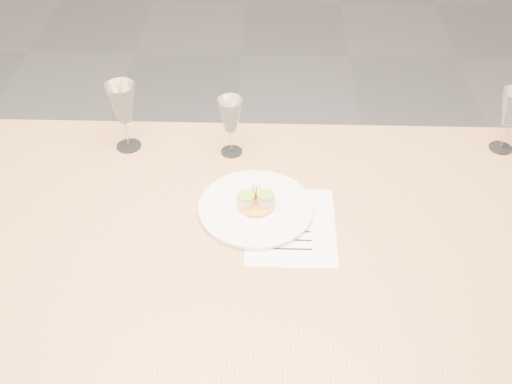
{
  "coord_description": "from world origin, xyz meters",
  "views": [
    {
      "loc": [
        0.19,
        -1.23,
        1.94
      ],
      "look_at": [
        0.16,
        0.1,
        0.8
      ],
      "focal_mm": 45.0,
      "sensor_mm": 36.0,
      "label": 1
    }
  ],
  "objects_px": {
    "recipe_sheet": "(291,226)",
    "wine_glass_1": "(122,104)",
    "dinner_plate": "(256,207)",
    "wine_glass_3": "(512,110)",
    "dining_table": "(198,247)",
    "wine_glass_2": "(231,116)"
  },
  "relations": [
    {
      "from": "dinner_plate",
      "to": "wine_glass_3",
      "type": "relative_size",
      "value": 1.55
    },
    {
      "from": "dining_table",
      "to": "recipe_sheet",
      "type": "bearing_deg",
      "value": 4.14
    },
    {
      "from": "recipe_sheet",
      "to": "wine_glass_1",
      "type": "height_order",
      "value": "wine_glass_1"
    },
    {
      "from": "dinner_plate",
      "to": "wine_glass_1",
      "type": "height_order",
      "value": "wine_glass_1"
    },
    {
      "from": "recipe_sheet",
      "to": "wine_glass_1",
      "type": "distance_m",
      "value": 0.63
    },
    {
      "from": "wine_glass_1",
      "to": "wine_glass_2",
      "type": "xyz_separation_m",
      "value": [
        0.32,
        -0.02,
        -0.02
      ]
    },
    {
      "from": "wine_glass_2",
      "to": "wine_glass_3",
      "type": "distance_m",
      "value": 0.83
    },
    {
      "from": "recipe_sheet",
      "to": "wine_glass_3",
      "type": "height_order",
      "value": "wine_glass_3"
    },
    {
      "from": "dining_table",
      "to": "wine_glass_3",
      "type": "relative_size",
      "value": 11.77
    },
    {
      "from": "dining_table",
      "to": "wine_glass_2",
      "type": "bearing_deg",
      "value": 78.0
    },
    {
      "from": "dining_table",
      "to": "wine_glass_1",
      "type": "height_order",
      "value": "wine_glass_1"
    },
    {
      "from": "wine_glass_3",
      "to": "recipe_sheet",
      "type": "bearing_deg",
      "value": -150.62
    },
    {
      "from": "recipe_sheet",
      "to": "wine_glass_2",
      "type": "relative_size",
      "value": 1.61
    },
    {
      "from": "dining_table",
      "to": "dinner_plate",
      "type": "height_order",
      "value": "dinner_plate"
    },
    {
      "from": "recipe_sheet",
      "to": "wine_glass_1",
      "type": "xyz_separation_m",
      "value": [
        -0.5,
        0.35,
        0.15
      ]
    },
    {
      "from": "dining_table",
      "to": "wine_glass_1",
      "type": "bearing_deg",
      "value": 124.31
    },
    {
      "from": "wine_glass_1",
      "to": "recipe_sheet",
      "type": "bearing_deg",
      "value": -34.71
    },
    {
      "from": "dining_table",
      "to": "wine_glass_2",
      "type": "xyz_separation_m",
      "value": [
        0.07,
        0.34,
        0.2
      ]
    },
    {
      "from": "recipe_sheet",
      "to": "dinner_plate",
      "type": "bearing_deg",
      "value": 147.43
    },
    {
      "from": "wine_glass_1",
      "to": "dining_table",
      "type": "bearing_deg",
      "value": -55.69
    },
    {
      "from": "wine_glass_1",
      "to": "wine_glass_3",
      "type": "xyz_separation_m",
      "value": [
        1.15,
        0.02,
        -0.01
      ]
    },
    {
      "from": "dinner_plate",
      "to": "wine_glass_1",
      "type": "xyz_separation_m",
      "value": [
        -0.4,
        0.28,
        0.14
      ]
    }
  ]
}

